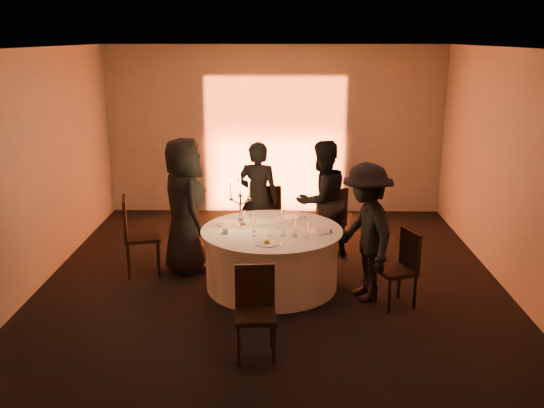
{
  "coord_description": "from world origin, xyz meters",
  "views": [
    {
      "loc": [
        0.13,
        -7.3,
        3.14
      ],
      "look_at": [
        0.0,
        0.2,
        1.05
      ],
      "focal_mm": 40.0,
      "sensor_mm": 36.0,
      "label": 1
    }
  ],
  "objects_px": {
    "guest_right": "(366,232)",
    "candelabra": "(240,208)",
    "guest_back_left": "(258,198)",
    "chair_back_left": "(267,212)",
    "chair_right": "(401,264)",
    "chair_front": "(255,306)",
    "banquet_table": "(272,258)",
    "guest_left": "(184,205)",
    "chair_back_right": "(329,218)",
    "coffee_cup": "(225,231)",
    "chair_left": "(135,231)",
    "guest_back_right": "(322,200)"
  },
  "relations": [
    {
      "from": "coffee_cup",
      "to": "chair_back_left",
      "type": "bearing_deg",
      "value": 74.03
    },
    {
      "from": "guest_right",
      "to": "coffee_cup",
      "type": "bearing_deg",
      "value": -112.03
    },
    {
      "from": "chair_left",
      "to": "chair_front",
      "type": "distance_m",
      "value": 2.73
    },
    {
      "from": "chair_right",
      "to": "guest_left",
      "type": "xyz_separation_m",
      "value": [
        -2.75,
        1.09,
        0.41
      ]
    },
    {
      "from": "guest_left",
      "to": "guest_right",
      "type": "bearing_deg",
      "value": -136.03
    },
    {
      "from": "chair_right",
      "to": "chair_left",
      "type": "bearing_deg",
      "value": -126.3
    },
    {
      "from": "chair_right",
      "to": "chair_front",
      "type": "relative_size",
      "value": 1.0
    },
    {
      "from": "guest_left",
      "to": "candelabra",
      "type": "relative_size",
      "value": 2.7
    },
    {
      "from": "candelabra",
      "to": "guest_right",
      "type": "bearing_deg",
      "value": -17.32
    },
    {
      "from": "candelabra",
      "to": "banquet_table",
      "type": "bearing_deg",
      "value": -20.56
    },
    {
      "from": "chair_front",
      "to": "candelabra",
      "type": "relative_size",
      "value": 1.35
    },
    {
      "from": "chair_back_left",
      "to": "guest_right",
      "type": "bearing_deg",
      "value": 126.7
    },
    {
      "from": "guest_right",
      "to": "chair_left",
      "type": "bearing_deg",
      "value": -120.1
    },
    {
      "from": "guest_right",
      "to": "candelabra",
      "type": "relative_size",
      "value": 2.49
    },
    {
      "from": "chair_back_right",
      "to": "coffee_cup",
      "type": "xyz_separation_m",
      "value": [
        -1.38,
        -1.25,
        0.21
      ]
    },
    {
      "from": "guest_back_left",
      "to": "guest_back_right",
      "type": "height_order",
      "value": "guest_back_right"
    },
    {
      "from": "guest_back_left",
      "to": "chair_back_left",
      "type": "bearing_deg",
      "value": -105.68
    },
    {
      "from": "guest_back_left",
      "to": "guest_back_right",
      "type": "distance_m",
      "value": 0.94
    },
    {
      "from": "chair_right",
      "to": "candelabra",
      "type": "distance_m",
      "value": 2.13
    },
    {
      "from": "coffee_cup",
      "to": "chair_left",
      "type": "bearing_deg",
      "value": 156.02
    },
    {
      "from": "banquet_table",
      "to": "chair_back_right",
      "type": "distance_m",
      "value": 1.38
    },
    {
      "from": "chair_back_right",
      "to": "guest_back_right",
      "type": "distance_m",
      "value": 0.3
    },
    {
      "from": "chair_left",
      "to": "chair_back_right",
      "type": "height_order",
      "value": "chair_left"
    },
    {
      "from": "chair_back_right",
      "to": "guest_right",
      "type": "height_order",
      "value": "guest_right"
    },
    {
      "from": "guest_left",
      "to": "guest_back_right",
      "type": "xyz_separation_m",
      "value": [
        1.89,
        0.5,
        -0.06
      ]
    },
    {
      "from": "chair_back_right",
      "to": "coffee_cup",
      "type": "bearing_deg",
      "value": 9.06
    },
    {
      "from": "coffee_cup",
      "to": "candelabra",
      "type": "xyz_separation_m",
      "value": [
        0.17,
        0.31,
        0.21
      ]
    },
    {
      "from": "chair_right",
      "to": "chair_front",
      "type": "xyz_separation_m",
      "value": [
        -1.69,
        -1.18,
        0.0
      ]
    },
    {
      "from": "chair_back_left",
      "to": "chair_back_right",
      "type": "xyz_separation_m",
      "value": [
        0.9,
        -0.43,
        0.03
      ]
    },
    {
      "from": "chair_left",
      "to": "chair_right",
      "type": "bearing_deg",
      "value": -119.4
    },
    {
      "from": "banquet_table",
      "to": "guest_left",
      "type": "distance_m",
      "value": 1.42
    },
    {
      "from": "chair_back_left",
      "to": "chair_back_right",
      "type": "relative_size",
      "value": 0.96
    },
    {
      "from": "chair_front",
      "to": "guest_back_left",
      "type": "xyz_separation_m",
      "value": [
        -0.09,
        2.98,
        0.32
      ]
    },
    {
      "from": "chair_left",
      "to": "guest_back_right",
      "type": "distance_m",
      "value": 2.64
    },
    {
      "from": "banquet_table",
      "to": "guest_left",
      "type": "bearing_deg",
      "value": 154.85
    },
    {
      "from": "candelabra",
      "to": "guest_left",
      "type": "bearing_deg",
      "value": 152.62
    },
    {
      "from": "chair_back_right",
      "to": "candelabra",
      "type": "distance_m",
      "value": 1.59
    },
    {
      "from": "guest_right",
      "to": "candelabra",
      "type": "distance_m",
      "value": 1.63
    },
    {
      "from": "chair_back_right",
      "to": "guest_right",
      "type": "xyz_separation_m",
      "value": [
        0.33,
        -1.43,
        0.26
      ]
    },
    {
      "from": "coffee_cup",
      "to": "candelabra",
      "type": "height_order",
      "value": "candelabra"
    },
    {
      "from": "chair_back_right",
      "to": "guest_left",
      "type": "relative_size",
      "value": 0.56
    },
    {
      "from": "chair_left",
      "to": "guest_left",
      "type": "height_order",
      "value": "guest_left"
    },
    {
      "from": "chair_right",
      "to": "guest_right",
      "type": "height_order",
      "value": "guest_right"
    },
    {
      "from": "chair_back_left",
      "to": "guest_right",
      "type": "distance_m",
      "value": 2.25
    },
    {
      "from": "chair_back_right",
      "to": "chair_front",
      "type": "height_order",
      "value": "chair_back_right"
    },
    {
      "from": "chair_back_left",
      "to": "guest_left",
      "type": "distance_m",
      "value": 1.51
    },
    {
      "from": "chair_left",
      "to": "chair_back_left",
      "type": "relative_size",
      "value": 1.08
    },
    {
      "from": "chair_front",
      "to": "guest_left",
      "type": "distance_m",
      "value": 2.54
    },
    {
      "from": "coffee_cup",
      "to": "candelabra",
      "type": "relative_size",
      "value": 0.16
    },
    {
      "from": "guest_back_left",
      "to": "coffee_cup",
      "type": "xyz_separation_m",
      "value": [
        -0.35,
        -1.41,
        -0.04
      ]
    }
  ]
}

